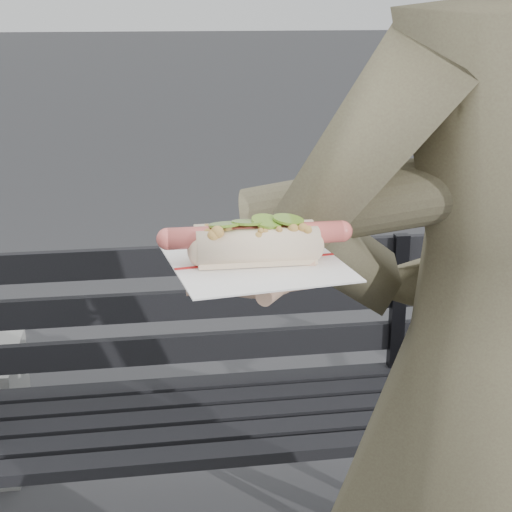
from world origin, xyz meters
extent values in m
cylinder|color=black|center=(0.61, 1.04, 0.23)|extent=(0.04, 0.04, 0.45)
cube|color=black|center=(-0.06, 0.69, 0.47)|extent=(1.50, 0.07, 0.03)
cube|color=black|center=(-0.06, 0.78, 0.47)|extent=(1.50, 0.07, 0.03)
cube|color=black|center=(-0.06, 0.87, 0.47)|extent=(1.50, 0.07, 0.03)
cube|color=black|center=(-0.06, 0.96, 0.47)|extent=(1.50, 0.07, 0.03)
cube|color=black|center=(-0.06, 1.05, 0.47)|extent=(1.50, 0.07, 0.03)
cube|color=black|center=(0.61, 1.06, 0.67)|extent=(0.04, 0.03, 0.42)
cube|color=black|center=(-0.06, 1.08, 0.57)|extent=(1.50, 0.02, 0.08)
cube|color=black|center=(-0.06, 1.08, 0.70)|extent=(1.50, 0.02, 0.08)
cube|color=black|center=(-0.06, 1.08, 0.83)|extent=(1.50, 0.02, 0.08)
imported|color=#4D4433|center=(0.40, 0.03, 0.94)|extent=(0.73, 0.53, 1.88)
cylinder|color=#4D4433|center=(0.28, 0.01, 1.26)|extent=(0.51, 0.23, 0.19)
cylinder|color=#D8A384|center=(0.07, -0.08, 1.20)|extent=(0.09, 0.08, 0.07)
ellipsoid|color=#D8A384|center=(0.03, -0.09, 1.19)|extent=(0.10, 0.12, 0.03)
cylinder|color=#D8A384|center=(-0.03, -0.12, 1.20)|extent=(0.06, 0.02, 0.02)
cylinder|color=#D8A384|center=(-0.03, -0.10, 1.20)|extent=(0.06, 0.02, 0.02)
cylinder|color=#D8A384|center=(-0.03, -0.08, 1.20)|extent=(0.06, 0.02, 0.02)
cylinder|color=#D8A384|center=(-0.03, -0.06, 1.20)|extent=(0.06, 0.02, 0.02)
cylinder|color=#D8A384|center=(0.04, -0.15, 1.20)|extent=(0.04, 0.05, 0.02)
cube|color=white|center=(0.03, -0.09, 1.21)|extent=(0.21, 0.21, 0.00)
cube|color=#B21E1E|center=(0.03, -0.09, 1.21)|extent=(0.19, 0.03, 0.00)
cylinder|color=#DE5D55|center=(0.03, -0.09, 1.24)|extent=(0.20, 0.02, 0.02)
sphere|color=#DE5D55|center=(-0.07, -0.09, 1.24)|extent=(0.02, 0.02, 0.02)
sphere|color=#DE5D55|center=(0.13, -0.09, 1.24)|extent=(0.03, 0.02, 0.02)
sphere|color=#9E6B2D|center=(-0.01, -0.10, 1.25)|extent=(0.01, 0.01, 0.01)
sphere|color=#9E6B2D|center=(0.03, -0.10, 1.25)|extent=(0.01, 0.01, 0.01)
sphere|color=#9E6B2D|center=(0.04, -0.08, 1.26)|extent=(0.01, 0.01, 0.01)
sphere|color=#9E6B2D|center=(-0.03, -0.11, 1.25)|extent=(0.01, 0.01, 0.01)
sphere|color=#9E6B2D|center=(0.09, -0.10, 1.25)|extent=(0.01, 0.01, 0.01)
sphere|color=#9E6B2D|center=(0.02, -0.09, 1.25)|extent=(0.01, 0.01, 0.01)
sphere|color=#9E6B2D|center=(0.03, -0.11, 1.25)|extent=(0.01, 0.01, 0.01)
sphere|color=#9E6B2D|center=(0.02, -0.09, 1.25)|extent=(0.01, 0.01, 0.01)
sphere|color=#9E6B2D|center=(0.06, -0.08, 1.25)|extent=(0.01, 0.01, 0.01)
sphere|color=#9E6B2D|center=(0.03, -0.09, 1.25)|extent=(0.01, 0.01, 0.01)
sphere|color=#9E6B2D|center=(0.03, -0.11, 1.25)|extent=(0.01, 0.01, 0.01)
sphere|color=#9E6B2D|center=(0.03, -0.11, 1.25)|extent=(0.01, 0.01, 0.01)
sphere|color=#9E6B2D|center=(-0.02, -0.07, 1.25)|extent=(0.01, 0.01, 0.01)
sphere|color=#9E6B2D|center=(0.08, -0.11, 1.26)|extent=(0.01, 0.01, 0.01)
sphere|color=#9E6B2D|center=(0.04, -0.11, 1.25)|extent=(0.01, 0.01, 0.01)
sphere|color=#9E6B2D|center=(-0.03, -0.08, 1.25)|extent=(0.01, 0.01, 0.01)
sphere|color=#9E6B2D|center=(0.03, -0.10, 1.26)|extent=(0.01, 0.01, 0.01)
sphere|color=#9E6B2D|center=(0.07, -0.11, 1.25)|extent=(0.01, 0.01, 0.01)
sphere|color=#9E6B2D|center=(0.03, -0.10, 1.25)|extent=(0.01, 0.01, 0.01)
sphere|color=#9E6B2D|center=(0.01, -0.08, 1.25)|extent=(0.01, 0.01, 0.01)
sphere|color=#9E6B2D|center=(0.01, -0.08, 1.25)|extent=(0.01, 0.01, 0.01)
sphere|color=#9E6B2D|center=(0.08, -0.11, 1.25)|extent=(0.01, 0.01, 0.01)
sphere|color=#9E6B2D|center=(-0.02, -0.11, 1.26)|extent=(0.01, 0.01, 0.01)
sphere|color=#9E6B2D|center=(0.06, -0.09, 1.25)|extent=(0.01, 0.01, 0.01)
sphere|color=#9E6B2D|center=(0.00, -0.11, 1.25)|extent=(0.01, 0.01, 0.01)
sphere|color=#9E6B2D|center=(-0.02, -0.11, 1.25)|extent=(0.01, 0.01, 0.01)
sphere|color=#9E6B2D|center=(0.06, -0.08, 1.25)|extent=(0.01, 0.01, 0.01)
sphere|color=#9E6B2D|center=(-0.03, -0.10, 1.25)|extent=(0.01, 0.01, 0.01)
sphere|color=#9E6B2D|center=(0.05, -0.11, 1.26)|extent=(0.01, 0.01, 0.01)
sphere|color=#9E6B2D|center=(0.08, -0.10, 1.25)|extent=(0.01, 0.01, 0.01)
cylinder|color=olive|center=(-0.01, -0.09, 1.26)|extent=(0.04, 0.04, 0.01)
cylinder|color=olive|center=(0.02, -0.09, 1.26)|extent=(0.04, 0.04, 0.01)
cylinder|color=olive|center=(0.04, -0.09, 1.26)|extent=(0.04, 0.04, 0.01)
cylinder|color=olive|center=(0.06, -0.09, 1.26)|extent=(0.04, 0.04, 0.01)
cube|color=brown|center=(1.08, 2.08, 0.00)|extent=(0.09, 0.08, 0.00)
cube|color=brown|center=(0.67, 2.28, 0.00)|extent=(0.09, 0.10, 0.00)
camera|label=1|loc=(-0.10, -0.93, 1.50)|focal=55.00mm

